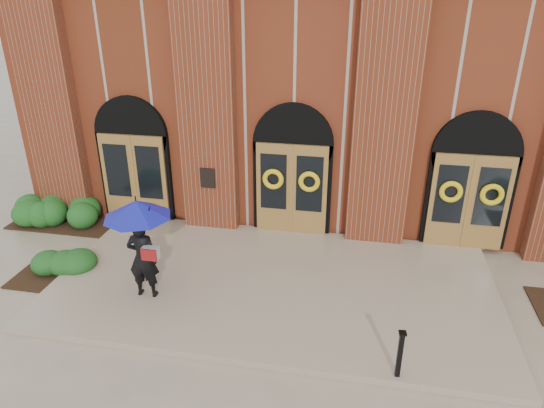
# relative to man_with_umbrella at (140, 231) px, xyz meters

# --- Properties ---
(ground) EXTENTS (90.00, 90.00, 0.00)m
(ground) POSITION_rel_man_with_umbrella_xyz_m (2.64, 0.89, -1.73)
(ground) COLOR tan
(ground) RESTS_ON ground
(landing) EXTENTS (10.00, 5.30, 0.15)m
(landing) POSITION_rel_man_with_umbrella_xyz_m (2.64, 1.04, -1.66)
(landing) COLOR gray
(landing) RESTS_ON ground
(church_building) EXTENTS (16.20, 12.53, 7.00)m
(church_building) POSITION_rel_man_with_umbrella_xyz_m (2.64, 9.67, 1.77)
(church_building) COLOR maroon
(church_building) RESTS_ON ground
(man_with_umbrella) EXTENTS (1.50, 1.50, 2.26)m
(man_with_umbrella) POSITION_rel_man_with_umbrella_xyz_m (0.00, 0.00, 0.00)
(man_with_umbrella) COLOR black
(man_with_umbrella) RESTS_ON landing
(metal_post) EXTENTS (0.14, 0.14, 0.94)m
(metal_post) POSITION_rel_man_with_umbrella_xyz_m (5.31, -1.46, -1.09)
(metal_post) COLOR black
(metal_post) RESTS_ON landing
(hedge_wall_left) EXTENTS (2.76, 1.10, 0.71)m
(hedge_wall_left) POSITION_rel_man_with_umbrella_xyz_m (-4.00, 3.05, -1.38)
(hedge_wall_left) COLOR #1B4D19
(hedge_wall_left) RESTS_ON ground
(hedge_front_left) EXTENTS (1.49, 1.28, 0.53)m
(hedge_front_left) POSITION_rel_man_with_umbrella_xyz_m (-2.70, 0.50, -1.47)
(hedge_front_left) COLOR #1A4819
(hedge_front_left) RESTS_ON ground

